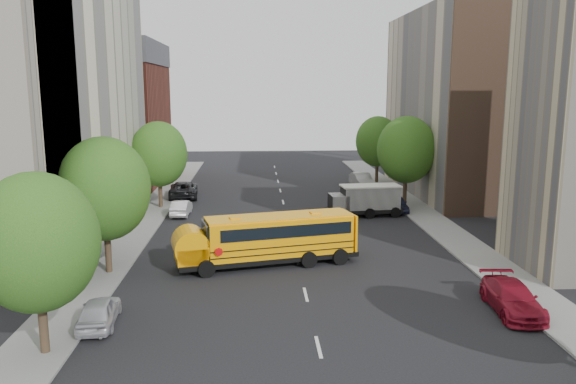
{
  "coord_description": "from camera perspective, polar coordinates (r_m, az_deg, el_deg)",
  "views": [
    {
      "loc": [
        -2.49,
        -35.45,
        10.5
      ],
      "look_at": [
        -0.34,
        2.0,
        3.56
      ],
      "focal_mm": 35.0,
      "sensor_mm": 36.0,
      "label": 1
    }
  ],
  "objects": [
    {
      "name": "building_right_far",
      "position": [
        59.14,
        17.19,
        8.57
      ],
      "size": [
        10.0,
        22.0,
        18.0
      ],
      "primitive_type": "cube",
      "color": "beige",
      "rests_on": "ground"
    },
    {
      "name": "street_tree_4",
      "position": [
        51.54,
        11.94,
        4.22
      ],
      "size": [
        5.25,
        5.25,
        8.1
      ],
      "color": "#38281C",
      "rests_on": "ground"
    },
    {
      "name": "street_tree_5",
      "position": [
        63.18,
        9.09,
        5.09
      ],
      "size": [
        4.86,
        4.86,
        7.51
      ],
      "color": "#38281C",
      "rests_on": "ground"
    },
    {
      "name": "street_tree_0",
      "position": [
        23.81,
        -24.19,
        -4.7
      ],
      "size": [
        4.8,
        4.8,
        7.41
      ],
      "color": "#38281C",
      "rests_on": "ground"
    },
    {
      "name": "parked_car_4",
      "position": [
        49.49,
        10.92,
        -1.13
      ],
      "size": [
        1.73,
        4.1,
        1.39
      ],
      "primitive_type": "imported",
      "rotation": [
        0.0,
        0.0,
        -0.02
      ],
      "color": "#2E3151",
      "rests_on": "ground"
    },
    {
      "name": "lane_markings",
      "position": [
        46.71,
        -0.14,
        -2.5
      ],
      "size": [
        0.15,
        64.0,
        0.01
      ],
      "primitive_type": "cube",
      "color": "silver",
      "rests_on": "ground"
    },
    {
      "name": "parked_car_1",
      "position": [
        47.86,
        -10.79,
        -1.58
      ],
      "size": [
        1.46,
        3.95,
        1.29
      ],
      "primitive_type": "imported",
      "rotation": [
        0.0,
        0.0,
        3.12
      ],
      "color": "silver",
      "rests_on": "ground"
    },
    {
      "name": "parked_car_0",
      "position": [
        27.06,
        -18.65,
        -11.43
      ],
      "size": [
        1.83,
        3.94,
        1.3
      ],
      "primitive_type": "imported",
      "rotation": [
        0.0,
        0.0,
        3.22
      ],
      "color": "silver",
      "rests_on": "ground"
    },
    {
      "name": "sidewalk_left",
      "position": [
        42.74,
        -15.39,
        -4.04
      ],
      "size": [
        3.0,
        80.0,
        0.12
      ],
      "primitive_type": "cube",
      "color": "slate",
      "rests_on": "ground"
    },
    {
      "name": "street_tree_1",
      "position": [
        33.05,
        -18.15,
        0.29
      ],
      "size": [
        5.12,
        5.12,
        7.9
      ],
      "color": "#38281C",
      "rests_on": "ground"
    },
    {
      "name": "ground",
      "position": [
        37.06,
        0.71,
        -5.97
      ],
      "size": [
        120.0,
        120.0,
        0.0
      ],
      "primitive_type": "plane",
      "color": "black",
      "rests_on": "ground"
    },
    {
      "name": "sidewalk_right",
      "position": [
        44.06,
        15.36,
        -3.6
      ],
      "size": [
        3.0,
        80.0,
        0.12
      ],
      "primitive_type": "cube",
      "color": "slate",
      "rests_on": "ground"
    },
    {
      "name": "school_bus",
      "position": [
        33.73,
        -2.24,
        -4.62
      ],
      "size": [
        11.15,
        4.94,
        3.07
      ],
      "rotation": [
        0.0,
        0.0,
        0.24
      ],
      "color": "black",
      "rests_on": "ground"
    },
    {
      "name": "building_left_cream",
      "position": [
        44.26,
        -24.11,
        8.94
      ],
      "size": [
        10.0,
        26.0,
        20.0
      ],
      "primitive_type": "cube",
      "color": "beige",
      "rests_on": "ground"
    },
    {
      "name": "building_right_sidewall",
      "position": [
        48.97,
        21.67,
        8.0
      ],
      "size": [
        10.1,
        0.3,
        18.0
      ],
      "primitive_type": "cube",
      "color": "brown",
      "rests_on": "ground"
    },
    {
      "name": "parked_car_3",
      "position": [
        29.13,
        21.81,
        -9.95
      ],
      "size": [
        2.32,
        4.97,
        1.41
      ],
      "primitive_type": "imported",
      "rotation": [
        0.0,
        0.0,
        -0.07
      ],
      "color": "maroon",
      "rests_on": "ground"
    },
    {
      "name": "parked_car_2",
      "position": [
        55.67,
        -10.57,
        0.27
      ],
      "size": [
        3.14,
        5.94,
        1.59
      ],
      "primitive_type": "imported",
      "rotation": [
        0.0,
        0.0,
        3.23
      ],
      "color": "black",
      "rests_on": "ground"
    },
    {
      "name": "street_tree_2",
      "position": [
        50.5,
        -12.99,
        3.77
      ],
      "size": [
        4.99,
        4.99,
        7.71
      ],
      "color": "#38281C",
      "rests_on": "ground"
    },
    {
      "name": "safari_truck",
      "position": [
        47.1,
        7.83,
        -0.78
      ],
      "size": [
        6.25,
        2.79,
        2.6
      ],
      "rotation": [
        0.0,
        0.0,
        0.09
      ],
      "color": "black",
      "rests_on": "ground"
    },
    {
      "name": "building_left_redbrick",
      "position": [
        65.44,
        -17.1,
        6.52
      ],
      "size": [
        10.0,
        15.0,
        13.0
      ],
      "primitive_type": "cube",
      "color": "maroon",
      "rests_on": "ground"
    },
    {
      "name": "parked_car_5",
      "position": [
        60.5,
        7.52,
        1.17
      ],
      "size": [
        2.12,
        4.98,
        1.6
      ],
      "primitive_type": "imported",
      "rotation": [
        0.0,
        0.0,
        0.09
      ],
      "color": "#9B9C97",
      "rests_on": "ground"
    }
  ]
}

